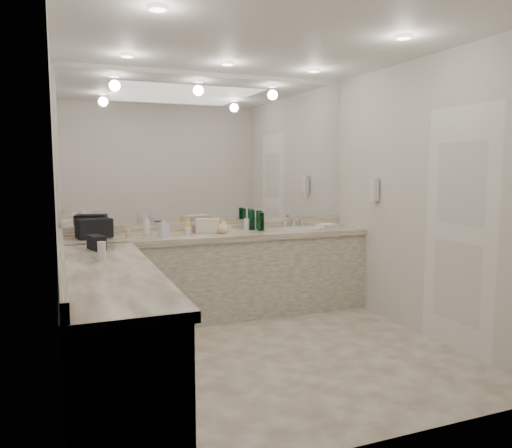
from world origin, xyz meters
name	(u,v)px	position (x,y,z in m)	size (l,w,h in m)	color
floor	(265,354)	(0.00, 0.00, 0.00)	(3.20, 3.20, 0.00)	beige
ceiling	(265,39)	(0.00, 0.00, 2.60)	(3.20, 3.20, 0.00)	white
wall_back	(212,193)	(0.00, 1.50, 1.30)	(3.20, 0.02, 2.60)	beige
wall_left	(56,208)	(-1.60, 0.00, 1.30)	(0.02, 3.00, 2.60)	beige
wall_right	(422,198)	(1.60, 0.00, 1.30)	(0.02, 3.00, 2.60)	beige
vanity_back_base	(221,277)	(0.00, 1.20, 0.42)	(3.20, 0.60, 0.84)	beige
vanity_back_top	(221,236)	(0.00, 1.19, 0.87)	(3.20, 0.64, 0.06)	beige
vanity_left_base	(109,337)	(-1.30, -0.30, 0.42)	(0.60, 2.40, 0.84)	beige
vanity_left_top	(108,273)	(-1.29, -0.30, 0.87)	(0.64, 2.42, 0.06)	beige
backsplash_back	(213,225)	(0.00, 1.48, 0.95)	(3.20, 0.04, 0.10)	beige
backsplash_left	(61,257)	(-1.58, 0.00, 0.95)	(0.04, 3.00, 0.10)	beige
mirror_back	(212,150)	(0.00, 1.49, 1.77)	(3.12, 0.01, 1.55)	white
mirror_left	(55,140)	(-1.59, 0.00, 1.77)	(0.01, 2.92, 1.55)	white
sink	(301,229)	(0.95, 1.20, 0.90)	(0.44, 0.44, 0.03)	white
faucet	(293,221)	(0.95, 1.41, 0.97)	(0.24, 0.16, 0.14)	silver
wall_phone	(374,190)	(1.56, 0.70, 1.35)	(0.06, 0.10, 0.24)	white
door	(459,230)	(1.59, -0.50, 1.05)	(0.02, 0.82, 2.10)	white
black_toiletry_bag	(94,229)	(-1.27, 1.26, 0.99)	(0.32, 0.20, 0.18)	black
black_bag_spill	(96,243)	(-1.30, 0.56, 0.96)	(0.10, 0.22, 0.12)	black
cream_cosmetic_case	(208,226)	(-0.12, 1.28, 0.97)	(0.25, 0.15, 0.14)	beige
hand_towel	(326,226)	(1.28, 1.22, 0.92)	(0.22, 0.15, 0.04)	white
lotion_left	(102,251)	(-1.30, 0.02, 0.97)	(0.06, 0.06, 0.14)	white
soap_bottle_a	(146,225)	(-0.77, 1.27, 1.01)	(0.08, 0.08, 0.21)	white
soap_bottle_b	(164,227)	(-0.62, 1.13, 1.00)	(0.09, 0.09, 0.19)	silver
soap_bottle_c	(223,226)	(0.01, 1.16, 0.98)	(0.12, 0.12, 0.15)	#FCCB96
green_bottle_0	(261,221)	(0.46, 1.21, 1.00)	(0.07, 0.07, 0.20)	#0A4725
green_bottle_1	(259,220)	(0.50, 1.36, 1.00)	(0.07, 0.07, 0.21)	#0A4725
green_bottle_2	(252,220)	(0.40, 1.32, 1.01)	(0.06, 0.06, 0.22)	#0A4725
amenity_bottle_0	(188,231)	(-0.37, 1.16, 0.94)	(0.06, 0.06, 0.08)	white
amenity_bottle_1	(223,226)	(0.03, 1.23, 0.96)	(0.07, 0.07, 0.13)	#F2D84C
amenity_bottle_2	(97,232)	(-1.24, 1.29, 0.95)	(0.05, 0.05, 0.11)	white
amenity_bottle_3	(188,226)	(-0.32, 1.33, 0.97)	(0.04, 0.04, 0.15)	#F2D84C
amenity_bottle_4	(165,229)	(-0.58, 1.30, 0.95)	(0.07, 0.07, 0.10)	#3F3F4C
amenity_bottle_5	(196,229)	(-0.24, 1.35, 0.94)	(0.06, 0.06, 0.08)	#9966B2
amenity_bottle_6	(229,228)	(0.12, 1.30, 0.93)	(0.06, 0.06, 0.07)	silver
amenity_bottle_7	(246,224)	(0.33, 1.31, 0.96)	(0.05, 0.05, 0.13)	silver
amenity_bottle_8	(128,234)	(-0.96, 1.20, 0.94)	(0.05, 0.05, 0.08)	#E0B28C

